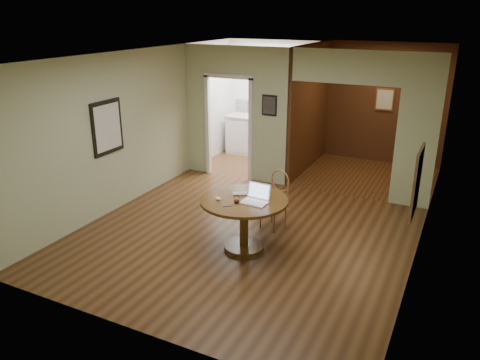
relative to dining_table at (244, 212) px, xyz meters
The scene contains 11 objects.
floor 0.67m from the dining_table, 125.86° to the left, with size 5.00×5.00×0.00m, color #452713.
room_shell 3.49m from the dining_table, 101.07° to the left, with size 5.20×7.50×5.00m.
dining_table is the anchor object (origin of this frame).
chair 0.92m from the dining_table, 81.80° to the left, with size 0.50×0.50×0.96m.
open_laptop 0.34m from the dining_table, ahead, with size 0.37×0.33×0.25m.
closed_laptop 0.25m from the dining_table, 122.41° to the left, with size 0.30×0.19×0.02m, color #A9A9AE.
mouse 0.44m from the dining_table, 146.66° to the right, with size 0.10×0.06×0.04m, color white.
wine_glass 0.32m from the dining_table, 97.99° to the right, with size 0.09×0.09×0.10m, color white, non-canonical shape.
pen 0.41m from the dining_table, 103.18° to the right, with size 0.01×0.01×0.14m, color navy.
kitchen_cabinet 4.72m from the dining_table, 109.03° to the left, with size 2.06×0.60×0.94m.
grocery_bag 4.56m from the dining_table, 99.72° to the left, with size 0.34×0.29×0.34m, color beige.
Camera 1 is at (2.89, -5.84, 3.34)m, focal length 35.00 mm.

